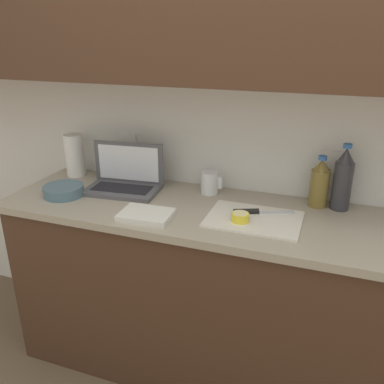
# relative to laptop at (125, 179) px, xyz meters

# --- Properties ---
(ground_plane) EXTENTS (12.00, 12.00, 0.00)m
(ground_plane) POSITION_rel_laptop_xyz_m (0.72, -0.10, -0.94)
(ground_plane) COLOR brown
(ground_plane) RESTS_ON ground
(wall_back) EXTENTS (5.20, 0.38, 2.60)m
(wall_back) POSITION_rel_laptop_xyz_m (0.72, 0.12, 0.61)
(wall_back) COLOR white
(wall_back) RESTS_ON ground_plane
(counter_unit) EXTENTS (2.42, 0.58, 0.89)m
(counter_unit) POSITION_rel_laptop_xyz_m (0.73, -0.10, -0.49)
(counter_unit) COLOR #472D1E
(counter_unit) RESTS_ON ground_plane
(laptop) EXTENTS (0.38, 0.24, 0.23)m
(laptop) POSITION_rel_laptop_xyz_m (0.00, 0.00, 0.00)
(laptop) COLOR #515156
(laptop) RESTS_ON counter_unit
(cutting_board) EXTENTS (0.39, 0.28, 0.01)m
(cutting_board) POSITION_rel_laptop_xyz_m (0.68, -0.13, -0.05)
(cutting_board) COLOR silver
(cutting_board) RESTS_ON counter_unit
(knife) EXTENTS (0.26, 0.13, 0.02)m
(knife) POSITION_rel_laptop_xyz_m (0.67, -0.09, -0.04)
(knife) COLOR silver
(knife) RESTS_ON cutting_board
(lemon_half_cut) EXTENTS (0.07, 0.07, 0.04)m
(lemon_half_cut) POSITION_rel_laptop_xyz_m (0.63, -0.18, -0.03)
(lemon_half_cut) COLOR yellow
(lemon_half_cut) RESTS_ON cutting_board
(bottle_green_soda) EXTENTS (0.08, 0.08, 0.30)m
(bottle_green_soda) POSITION_rel_laptop_xyz_m (1.02, 0.11, 0.08)
(bottle_green_soda) COLOR #333338
(bottle_green_soda) RESTS_ON counter_unit
(bottle_oil_tall) EXTENTS (0.08, 0.08, 0.24)m
(bottle_oil_tall) POSITION_rel_laptop_xyz_m (0.92, 0.11, 0.05)
(bottle_oil_tall) COLOR olive
(bottle_oil_tall) RESTS_ON counter_unit
(measuring_cup) EXTENTS (0.11, 0.09, 0.11)m
(measuring_cup) POSITION_rel_laptop_xyz_m (0.41, 0.10, -0.00)
(measuring_cup) COLOR silver
(measuring_cup) RESTS_ON counter_unit
(bowl_white) EXTENTS (0.19, 0.19, 0.05)m
(bowl_white) POSITION_rel_laptop_xyz_m (-0.24, -0.17, -0.03)
(bowl_white) COLOR slate
(bowl_white) RESTS_ON counter_unit
(paper_towel_roll) EXTENTS (0.10, 0.10, 0.23)m
(paper_towel_roll) POSITION_rel_laptop_xyz_m (-0.36, 0.10, 0.06)
(paper_towel_roll) COLOR white
(paper_towel_roll) RESTS_ON counter_unit
(dish_towel) EXTENTS (0.23, 0.17, 0.02)m
(dish_towel) POSITION_rel_laptop_xyz_m (0.24, -0.26, -0.04)
(dish_towel) COLOR silver
(dish_towel) RESTS_ON counter_unit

